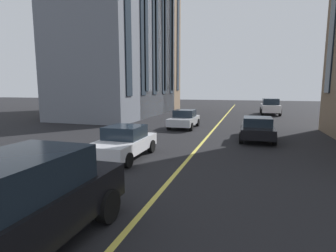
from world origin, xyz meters
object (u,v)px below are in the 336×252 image
Objects in this scene: car_white_far at (124,142)px; car_silver_near at (184,119)px; car_black_mid at (257,128)px; car_white_parked_b at (270,106)px; car_black_trailing at (16,205)px.

car_white_far is 9.45m from car_silver_near.
car_silver_near is 6.27m from car_black_mid.
car_silver_near is 0.89× the size of car_black_mid.
car_black_mid is at bearing 173.40° from car_white_parked_b.
car_black_mid is (-16.62, 1.92, -0.27)m from car_white_parked_b.
car_white_parked_b is at bearing -28.57° from car_silver_near.
car_black_trailing is (-29.51, 6.42, 0.00)m from car_white_parked_b.
car_white_parked_b is 15.09m from car_silver_near.
car_white_parked_b reaches higher than car_white_far.
car_white_parked_b is 1.07× the size of car_black_mid.
car_silver_near is at bearing 151.43° from car_white_parked_b.
car_silver_near is (16.27, 0.80, -0.27)m from car_black_trailing.
car_white_far is 6.95m from car_black_trailing.
car_white_far is at bearing 177.03° from car_silver_near.
car_white_parked_b is at bearing -12.27° from car_black_trailing.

